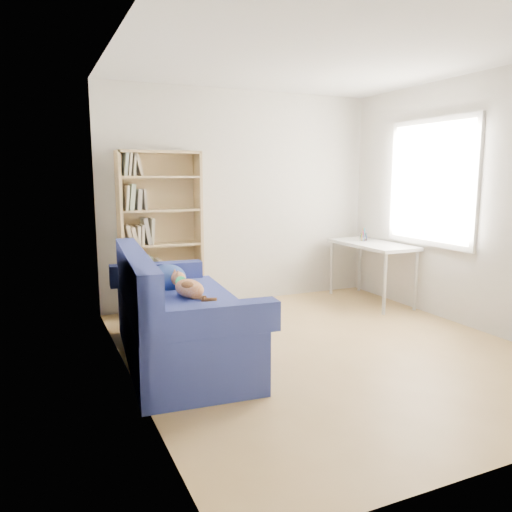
% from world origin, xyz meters
% --- Properties ---
extents(ground, '(4.00, 4.00, 0.00)m').
position_xyz_m(ground, '(0.00, 0.00, 0.00)').
color(ground, '#A9834C').
rests_on(ground, ground).
extents(room_shell, '(3.54, 4.04, 2.62)m').
position_xyz_m(room_shell, '(0.10, 0.03, 1.64)').
color(room_shell, silver).
rests_on(room_shell, ground).
extents(sofa, '(1.09, 2.03, 0.96)m').
position_xyz_m(sofa, '(-1.32, 0.33, 0.36)').
color(sofa, navy).
rests_on(sofa, ground).
extents(bookshelf, '(0.93, 0.29, 1.85)m').
position_xyz_m(bookshelf, '(-1.06, 1.84, 0.85)').
color(bookshelf, tan).
rests_on(bookshelf, ground).
extents(desk, '(0.55, 1.21, 0.75)m').
position_xyz_m(desk, '(1.45, 1.27, 0.68)').
color(desk, white).
rests_on(desk, ground).
extents(pen_cup, '(0.09, 0.09, 0.17)m').
position_xyz_m(pen_cup, '(1.47, 1.47, 0.81)').
color(pen_cup, white).
rests_on(pen_cup, desk).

